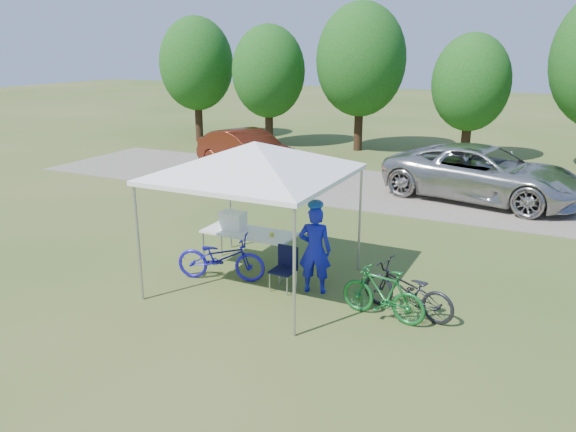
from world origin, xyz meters
name	(u,v)px	position (x,y,z in m)	size (l,w,h in m)	color
ground	(257,284)	(0.00, 0.00, 0.00)	(100.00, 100.00, 0.00)	#2D5119
gravel_strip	(381,190)	(0.00, 8.00, 0.01)	(24.00, 5.00, 0.02)	gray
canopy	(255,146)	(0.00, 0.00, 2.65)	(4.53, 4.53, 3.00)	#A5A5AA
treeline	(424,67)	(-0.29, 14.05, 3.53)	(24.89, 4.28, 6.30)	#382314
folding_table	(249,234)	(-0.52, 0.64, 0.73)	(1.89, 0.79, 0.78)	white
folding_chair	(285,264)	(0.58, 0.05, 0.48)	(0.43, 0.45, 0.81)	black
cooler	(233,220)	(-0.90, 0.64, 0.96)	(0.50, 0.34, 0.36)	white
ice_cream_cup	(272,235)	(0.02, 0.59, 0.81)	(0.09, 0.09, 0.07)	gold
cyclist	(315,250)	(1.12, 0.16, 0.82)	(0.60, 0.39, 1.63)	#1419AA
bike_blue	(221,257)	(-0.72, -0.12, 0.45)	(0.60, 1.72, 0.90)	#1E15BC
bike_green	(383,294)	(2.56, -0.31, 0.44)	(0.42, 1.48, 0.89)	#176829
bike_dark	(407,290)	(2.88, 0.01, 0.44)	(0.58, 1.68, 0.88)	black
minivan	(483,173)	(2.96, 8.15, 0.80)	(2.59, 5.63, 1.56)	#B5B5B0
sedan	(248,151)	(-5.08, 8.47, 0.75)	(1.55, 4.44, 1.46)	#531C0D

